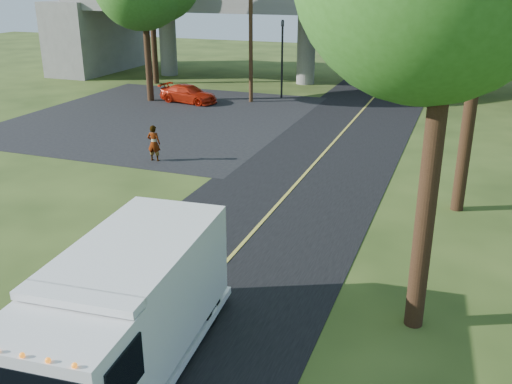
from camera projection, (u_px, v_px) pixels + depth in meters
The scene contains 10 objects.
ground at pixel (191, 302), 14.75m from camera, with size 120.00×120.00×0.00m, color #2B3D16.
road at pixel (300, 180), 23.51m from camera, with size 7.00×90.00×0.02m, color black.
parking_lot at pixel (161, 117), 34.11m from camera, with size 16.00×18.00×0.01m, color black.
lane_line at pixel (300, 180), 23.50m from camera, with size 0.12×90.00×0.01m, color gold.
overpass at pixel (387, 26), 41.17m from camera, with size 54.00×10.00×7.30m.
traffic_signal at pixel (282, 51), 38.35m from camera, with size 0.18×0.22×5.20m.
utility_pole at pixel (251, 31), 36.60m from camera, with size 1.60×0.26×9.00m.
step_van at pixel (126, 310), 11.65m from camera, with size 2.95×6.75×2.76m.
red_sedan at pixel (188, 94), 37.80m from camera, with size 1.63×4.01×1.16m, color #B6200B.
pedestrian at pixel (154, 143), 25.71m from camera, with size 0.61×0.40×1.67m, color gray.
Camera 1 is at (6.04, -11.39, 7.89)m, focal length 40.00 mm.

